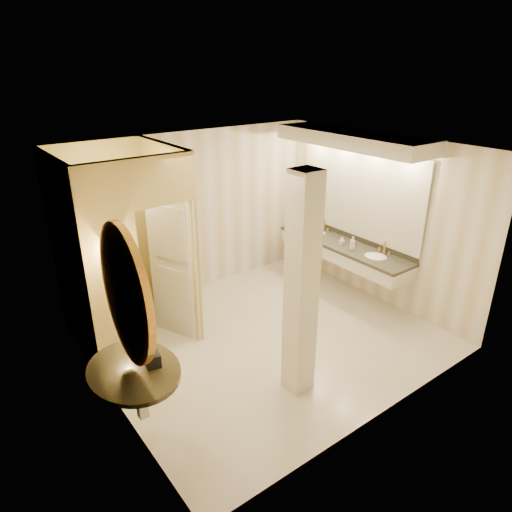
{
  "coord_description": "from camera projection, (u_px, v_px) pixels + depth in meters",
  "views": [
    {
      "loc": [
        -3.48,
        -4.4,
        3.7
      ],
      "look_at": [
        -0.04,
        0.2,
        1.23
      ],
      "focal_mm": 32.0,
      "sensor_mm": 36.0,
      "label": 1
    }
  ],
  "objects": [
    {
      "name": "wall_left",
      "position": [
        101.0,
        301.0,
        4.84
      ],
      "size": [
        0.02,
        4.0,
        2.7
      ],
      "primitive_type": "cube",
      "color": "#EEE4CE",
      "rests_on": "floor"
    },
    {
      "name": "soap_bottle_b",
      "position": [
        342.0,
        241.0,
        7.59
      ],
      "size": [
        0.11,
        0.11,
        0.12
      ],
      "primitive_type": "imported",
      "rotation": [
        0.0,
        0.0,
        0.13
      ],
      "color": "silver",
      "rests_on": "vanity"
    },
    {
      "name": "toilet",
      "position": [
        125.0,
        307.0,
        6.77
      ],
      "size": [
        0.38,
        0.66,
        0.66
      ],
      "primitive_type": "imported",
      "rotation": [
        0.0,
        0.0,
        3.12
      ],
      "color": "white",
      "rests_on": "floor"
    },
    {
      "name": "soap_bottle_a",
      "position": [
        341.0,
        241.0,
        7.56
      ],
      "size": [
        0.07,
        0.07,
        0.12
      ],
      "primitive_type": "imported",
      "rotation": [
        0.0,
        0.0,
        0.36
      ],
      "color": "beige",
      "rests_on": "vanity"
    },
    {
      "name": "console_shelf",
      "position": [
        130.0,
        328.0,
        4.36
      ],
      "size": [
        1.11,
        1.11,
        2.0
      ],
      "color": "black",
      "rests_on": "floor"
    },
    {
      "name": "floor",
      "position": [
        266.0,
        337.0,
        6.62
      ],
      "size": [
        4.5,
        4.5,
        0.0
      ],
      "primitive_type": "plane",
      "color": "beige",
      "rests_on": "ground"
    },
    {
      "name": "vanity",
      "position": [
        349.0,
        200.0,
        7.35
      ],
      "size": [
        0.75,
        2.69,
        2.09
      ],
      "color": "beige",
      "rests_on": "floor"
    },
    {
      "name": "soap_bottle_c",
      "position": [
        352.0,
        243.0,
        7.34
      ],
      "size": [
        0.1,
        0.1,
        0.22
      ],
      "primitive_type": "imported",
      "rotation": [
        0.0,
        0.0,
        -0.12
      ],
      "color": "#C6B28C",
      "rests_on": "vanity"
    },
    {
      "name": "toilet_closet",
      "position": [
        158.0,
        246.0,
        6.16
      ],
      "size": [
        1.5,
        1.55,
        2.7
      ],
      "color": "tan",
      "rests_on": "floor"
    },
    {
      "name": "tissue_box",
      "position": [
        153.0,
        360.0,
        4.55
      ],
      "size": [
        0.16,
        0.16,
        0.14
      ],
      "primitive_type": "cube",
      "rotation": [
        0.0,
        0.0,
        -0.16
      ],
      "color": "black",
      "rests_on": "console_shelf"
    },
    {
      "name": "wall_front",
      "position": [
        389.0,
        313.0,
        4.61
      ],
      "size": [
        4.5,
        0.02,
        2.7
      ],
      "primitive_type": "cube",
      "color": "#EEE4CE",
      "rests_on": "floor"
    },
    {
      "name": "wall_right",
      "position": [
        377.0,
        219.0,
        7.32
      ],
      "size": [
        0.02,
        4.0,
        2.7
      ],
      "primitive_type": "cube",
      "color": "#EEE4CE",
      "rests_on": "floor"
    },
    {
      "name": "wall_back",
      "position": [
        193.0,
        214.0,
        7.55
      ],
      "size": [
        4.5,
        0.02,
        2.7
      ],
      "primitive_type": "cube",
      "color": "#EEE4CE",
      "rests_on": "floor"
    },
    {
      "name": "pillar",
      "position": [
        301.0,
        289.0,
        5.1
      ],
      "size": [
        0.29,
        0.29,
        2.7
      ],
      "primitive_type": "cube",
      "color": "beige",
      "rests_on": "floor"
    },
    {
      "name": "wall_sconce",
      "position": [
        111.0,
        248.0,
        5.19
      ],
      "size": [
        0.14,
        0.14,
        0.42
      ],
      "color": "#BD8F3C",
      "rests_on": "toilet_closet"
    },
    {
      "name": "ceiling",
      "position": [
        268.0,
        149.0,
        5.55
      ],
      "size": [
        4.5,
        4.5,
        0.0
      ],
      "primitive_type": "plane",
      "rotation": [
        3.14,
        0.0,
        0.0
      ],
      "color": "white",
      "rests_on": "wall_back"
    }
  ]
}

